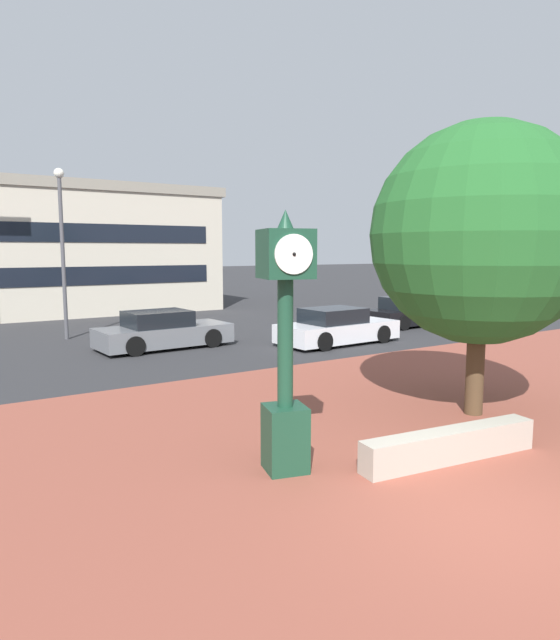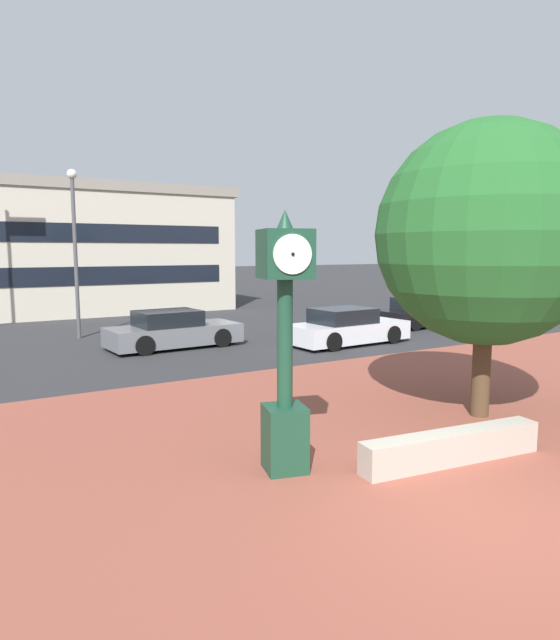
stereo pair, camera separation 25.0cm
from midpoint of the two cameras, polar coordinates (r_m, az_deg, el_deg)
ground_plane at (r=7.78m, az=20.84°, el=-18.30°), size 200.00×200.00×0.00m
plaza_brick_paving at (r=9.29m, az=8.92°, el=-13.61°), size 44.00×12.75×0.01m
planter_wall at (r=9.26m, az=18.09°, el=-12.34°), size 3.22×0.81×0.50m
street_clock at (r=8.10m, az=1.39°, el=-2.46°), size 0.86×0.88×3.87m
plaza_tree at (r=11.78m, az=21.34°, el=7.74°), size 4.63×4.30×5.75m
car_street_mid at (r=24.91m, az=14.72°, el=0.68°), size 4.45×2.00×1.28m
car_street_far at (r=19.11m, az=-10.65°, el=-1.12°), size 4.54×2.11×1.28m
car_street_distant at (r=19.66m, az=7.23°, el=-0.82°), size 4.53×2.11×1.28m
civic_building at (r=32.94m, az=-24.56°, el=6.66°), size 20.56×10.25×6.69m
street_lamp_post at (r=21.91m, az=-20.12°, el=8.20°), size 0.36×0.36×6.23m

